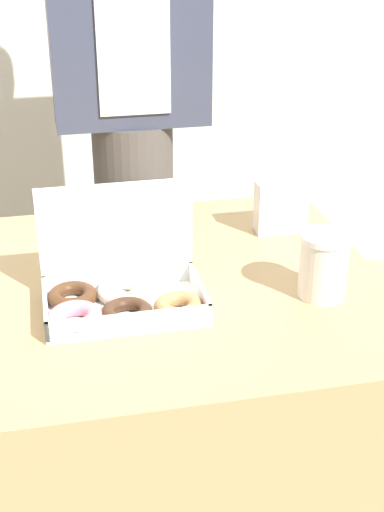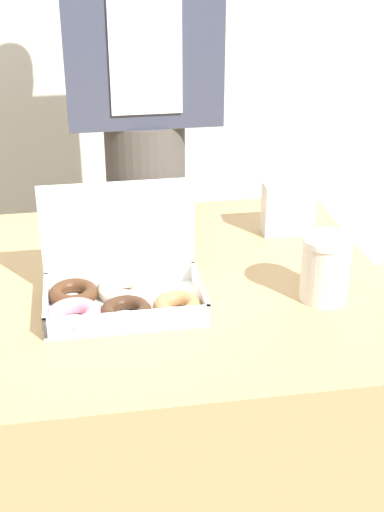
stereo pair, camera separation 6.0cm
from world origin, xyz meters
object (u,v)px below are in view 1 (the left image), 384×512
napkin_holder (281,207)px  person_customer (131,110)px  donut_box (117,294)px  coffee_cup (324,265)px

napkin_holder → person_customer: person_customer is taller
donut_box → coffee_cup: bearing=-4.1°
donut_box → person_customer: bearing=79.7°
donut_box → coffee_cup: 0.43m
napkin_holder → person_customer: size_ratio=0.08×
coffee_cup → person_customer: 0.84m
person_customer → napkin_holder: bearing=-55.5°
napkin_holder → person_customer: (-0.31, 0.45, 0.14)m
coffee_cup → napkin_holder: coffee_cup is taller
person_customer → coffee_cup: bearing=-69.6°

